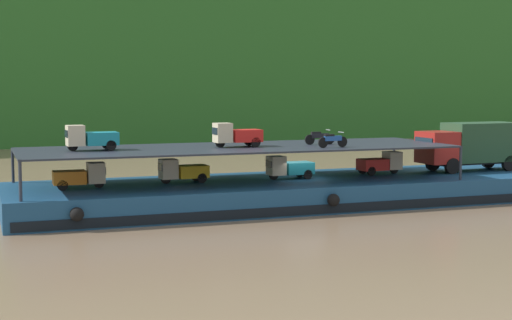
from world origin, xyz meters
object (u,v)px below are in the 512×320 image
object	(u,v)px
covered_lorry	(471,145)
mini_truck_upper_mid	(236,135)
motorcycle_upper_port	(332,140)
mini_truck_upper_stern	(91,138)
motorcycle_upper_centre	(319,137)
mini_truck_lower_stern	(80,176)
cargo_barge	(301,191)
mini_truck_lower_aft	(183,171)
mini_truck_lower_mid	(289,167)
mini_truck_lower_fore	(381,163)

from	to	relation	value
covered_lorry	mini_truck_upper_mid	world-z (taller)	mini_truck_upper_mid
covered_lorry	motorcycle_upper_port	xyz separation A→B (m)	(-11.04, -2.43, 0.74)
mini_truck_upper_stern	motorcycle_upper_centre	size ratio (longest dim) A/B	1.47
mini_truck_lower_stern	motorcycle_upper_centre	size ratio (longest dim) A/B	1.45
cargo_barge	motorcycle_upper_port	size ratio (longest dim) A/B	17.88
mini_truck_lower_stern	mini_truck_lower_aft	bearing A→B (deg)	5.42
mini_truck_lower_stern	motorcycle_upper_centre	xyz separation A→B (m)	(14.04, 0.10, 1.74)
mini_truck_lower_stern	mini_truck_upper_stern	size ratio (longest dim) A/B	0.99
covered_lorry	motorcycle_upper_port	distance (m)	11.33
covered_lorry	mini_truck_lower_mid	xyz separation A→B (m)	(-12.69, -0.02, -1.00)
covered_lorry	mini_truck_upper_mid	xyz separation A→B (m)	(-16.01, -0.20, 1.00)
cargo_barge	mini_truck_lower_stern	xyz separation A→B (m)	(-12.84, -0.08, 1.44)
covered_lorry	motorcycle_upper_port	size ratio (longest dim) A/B	4.18
mini_truck_lower_stern	mini_truck_lower_aft	distance (m)	5.80
mini_truck_lower_stern	covered_lorry	bearing A→B (deg)	0.47
mini_truck_lower_aft	mini_truck_lower_fore	xyz separation A→B (m)	(12.64, -0.03, 0.00)
mini_truck_lower_fore	mini_truck_upper_mid	size ratio (longest dim) A/B	1.00
mini_truck_lower_aft	mini_truck_lower_mid	size ratio (longest dim) A/B	1.00
cargo_barge	motorcycle_upper_centre	bearing A→B (deg)	0.93
cargo_barge	mini_truck_lower_aft	xyz separation A→B (m)	(-7.06, 0.46, 1.44)
motorcycle_upper_port	motorcycle_upper_centre	bearing A→B (deg)	83.64
mini_truck_lower_mid	mini_truck_upper_mid	distance (m)	3.88
mini_truck_lower_mid	motorcycle_upper_port	distance (m)	3.40
mini_truck_lower_stern	mini_truck_upper_stern	world-z (taller)	mini_truck_upper_stern
mini_truck_upper_mid	motorcycle_upper_centre	distance (m)	5.24
mini_truck_lower_aft	mini_truck_upper_mid	world-z (taller)	mini_truck_upper_mid
covered_lorry	mini_truck_lower_mid	bearing A→B (deg)	-179.91
mini_truck_lower_mid	motorcycle_upper_port	xyz separation A→B (m)	(1.65, -2.41, 1.74)
cargo_barge	mini_truck_upper_stern	xyz separation A→B (m)	(-12.16, 0.30, 3.44)
mini_truck_lower_mid	motorcycle_upper_port	size ratio (longest dim) A/B	1.47
mini_truck_upper_mid	mini_truck_lower_aft	bearing A→B (deg)	169.78
cargo_barge	mini_truck_lower_mid	size ratio (longest dim) A/B	12.16
mini_truck_lower_aft	mini_truck_upper_stern	world-z (taller)	mini_truck_upper_stern
motorcycle_upper_centre	covered_lorry	bearing A→B (deg)	0.53
covered_lorry	mini_truck_lower_stern	world-z (taller)	covered_lorry
mini_truck_lower_stern	mini_truck_upper_mid	size ratio (longest dim) A/B	0.99
mini_truck_lower_aft	mini_truck_upper_stern	distance (m)	5.48
mini_truck_lower_mid	motorcycle_upper_port	world-z (taller)	motorcycle_upper_port
motorcycle_upper_port	cargo_barge	bearing A→B (deg)	112.20
mini_truck_upper_stern	mini_truck_lower_fore	bearing A→B (deg)	0.44
mini_truck_lower_stern	mini_truck_lower_aft	size ratio (longest dim) A/B	0.99
mini_truck_lower_stern	motorcycle_upper_port	bearing A→B (deg)	-9.20
cargo_barge	mini_truck_upper_mid	distance (m)	5.30
cargo_barge	mini_truck_lower_mid	world-z (taller)	mini_truck_lower_mid
mini_truck_lower_aft	motorcycle_upper_port	xyz separation A→B (m)	(8.01, -2.78, 1.74)
mini_truck_lower_aft	mini_truck_lower_mid	distance (m)	6.37
mini_truck_lower_fore	mini_truck_lower_aft	bearing A→B (deg)	179.88
mini_truck_lower_aft	motorcycle_upper_centre	size ratio (longest dim) A/B	1.47
mini_truck_lower_fore	mini_truck_upper_stern	distance (m)	17.85
mini_truck_upper_mid	mini_truck_lower_stern	bearing A→B (deg)	-180.00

